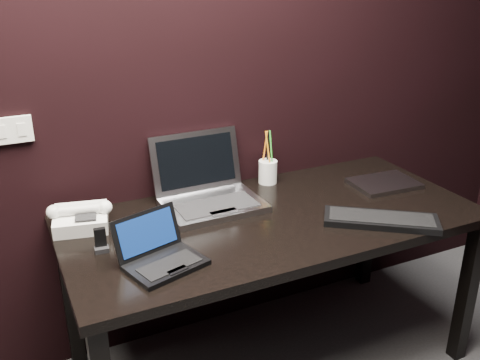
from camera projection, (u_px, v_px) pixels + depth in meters
name	position (u px, v px, depth m)	size (l,w,h in m)	color
wall_back	(166.00, 68.00, 2.20)	(4.00, 4.00, 0.00)	black
wall_switch	(12.00, 130.00, 2.01)	(0.15, 0.02, 0.10)	silver
desk	(273.00, 232.00, 2.23)	(1.70, 0.80, 0.74)	black
netbook	(161.00, 255.00, 1.83)	(0.31, 0.29, 0.16)	black
silver_laptop	(209.00, 193.00, 2.28)	(0.41, 0.37, 0.28)	#A2A1A7
ext_keyboard	(381.00, 220.00, 2.13)	(0.45, 0.38, 0.03)	black
closed_laptop	(384.00, 183.00, 2.49)	(0.31, 0.23, 0.02)	gray
desk_phone	(81.00, 218.00, 2.08)	(0.25, 0.22, 0.12)	silver
mobile_phone	(101.00, 243.00, 1.92)	(0.05, 0.05, 0.09)	black
pen_cup	(268.00, 171.00, 2.50)	(0.10, 0.10, 0.25)	silver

